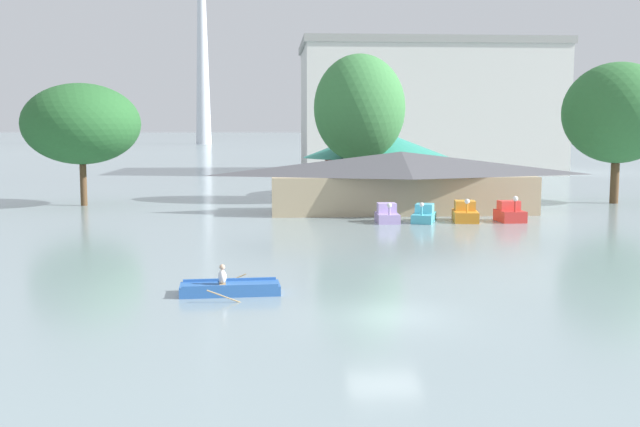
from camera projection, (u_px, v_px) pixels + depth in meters
ground_plane at (384, 316)px, 26.03m from camera, size 2000.00×2000.00×0.00m
rowboat_with_rower at (230, 288)px, 29.39m from camera, size 3.92×3.09×1.33m
pedal_boat_lavender at (387, 215)px, 51.54m from camera, size 1.47×2.34×1.42m
pedal_boat_cyan at (424, 215)px, 51.82m from camera, size 2.24×3.18×1.45m
pedal_boat_orange at (465, 213)px, 52.16m from camera, size 2.05×3.18×1.67m
pedal_boat_red at (510, 213)px, 52.03m from camera, size 1.72×2.35×1.84m
boathouse at (401, 180)px, 57.53m from camera, size 21.14×7.03×4.60m
green_roof_pavilion at (376, 156)px, 71.72m from camera, size 13.91×13.91×6.97m
shoreline_tree_tall_left at (81, 124)px, 61.96m from camera, size 9.53×9.53×10.00m
shoreline_tree_mid at (359, 108)px, 65.17m from camera, size 7.85×7.85×12.67m
shoreline_tree_right at (618, 113)px, 63.80m from camera, size 9.11×9.11×11.86m
background_building_block at (426, 108)px, 108.03m from camera, size 35.60×19.57×18.29m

